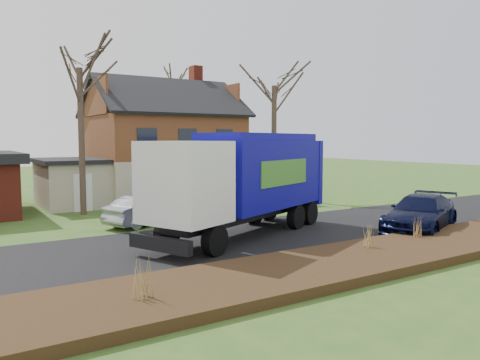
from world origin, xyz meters
TOP-DOWN VIEW (x-y plane):
  - ground at (0.00, 0.00)m, footprint 120.00×120.00m
  - road at (0.00, 0.00)m, footprint 80.00×7.00m
  - mulch_verge at (0.00, -5.30)m, footprint 80.00×3.50m
  - main_house at (1.49, 13.91)m, footprint 12.95×8.95m
  - garbage_truck at (-0.04, 0.50)m, footprint 10.14×6.38m
  - silver_sedan at (-2.71, 4.99)m, footprint 4.44×3.04m
  - navy_wagon at (6.78, -2.88)m, footprint 5.87×4.06m
  - tree_front_west at (-4.49, 9.56)m, footprint 3.60×3.60m
  - tree_front_east at (8.19, 9.77)m, footprint 3.89×3.89m
  - tree_back at (6.21, 21.93)m, footprint 3.83×3.83m
  - grass_clump_west at (-6.82, -5.49)m, footprint 0.36×0.30m
  - grass_clump_mid at (1.58, -4.73)m, footprint 0.30×0.25m
  - grass_clump_east at (4.46, -4.52)m, footprint 0.30×0.25m

SIDE VIEW (x-z plane):
  - ground at x=0.00m, z-range 0.00..0.00m
  - road at x=0.00m, z-range 0.00..0.02m
  - mulch_verge at x=0.00m, z-range 0.00..0.30m
  - grass_clump_east at x=4.46m, z-range 0.30..1.06m
  - silver_sedan at x=-2.71m, z-range 0.00..1.38m
  - grass_clump_mid at x=1.58m, z-range 0.30..1.15m
  - grass_clump_west at x=-6.82m, z-range 0.30..1.26m
  - navy_wagon at x=6.78m, z-range 0.00..1.58m
  - garbage_truck at x=-0.04m, z-range 0.32..4.57m
  - main_house at x=1.49m, z-range -0.60..8.66m
  - tree_front_east at x=8.19m, z-range 3.38..14.19m
  - tree_front_west at x=-4.49m, z-range 3.46..14.15m
  - tree_back at x=6.21m, z-range 4.05..16.19m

